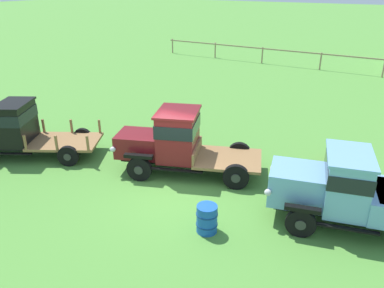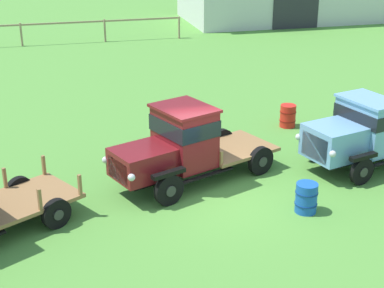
{
  "view_description": "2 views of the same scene",
  "coord_description": "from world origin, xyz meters",
  "px_view_note": "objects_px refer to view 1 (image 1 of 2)",
  "views": [
    {
      "loc": [
        6.15,
        -8.85,
        6.43
      ],
      "look_at": [
        -0.33,
        1.76,
        1.0
      ],
      "focal_mm": 35.0,
      "sensor_mm": 36.0,
      "label": 1
    },
    {
      "loc": [
        -4.45,
        -13.92,
        7.56
      ],
      "look_at": [
        -0.33,
        1.76,
        1.0
      ],
      "focal_mm": 55.0,
      "sensor_mm": 36.0,
      "label": 2
    }
  ],
  "objects_px": {
    "vintage_truck_foreground_near": "(16,129)",
    "vintage_truck_midrow_center": "(361,191)",
    "oil_drum_near_fence": "(337,154)",
    "vintage_truck_second_in_line": "(174,140)",
    "oil_drum_beside_row": "(207,219)"
  },
  "relations": [
    {
      "from": "vintage_truck_foreground_near",
      "to": "vintage_truck_midrow_center",
      "type": "bearing_deg",
      "value": 9.2
    },
    {
      "from": "vintage_truck_foreground_near",
      "to": "vintage_truck_midrow_center",
      "type": "xyz_separation_m",
      "value": [
        12.34,
        2.0,
        -0.0
      ]
    },
    {
      "from": "vintage_truck_midrow_center",
      "to": "oil_drum_beside_row",
      "type": "bearing_deg",
      "value": -144.39
    },
    {
      "from": "vintage_truck_foreground_near",
      "to": "vintage_truck_second_in_line",
      "type": "height_order",
      "value": "vintage_truck_second_in_line"
    },
    {
      "from": "vintage_truck_second_in_line",
      "to": "oil_drum_near_fence",
      "type": "height_order",
      "value": "vintage_truck_second_in_line"
    },
    {
      "from": "vintage_truck_second_in_line",
      "to": "oil_drum_beside_row",
      "type": "xyz_separation_m",
      "value": [
        2.8,
        -2.57,
        -0.8
      ]
    },
    {
      "from": "oil_drum_near_fence",
      "to": "vintage_truck_second_in_line",
      "type": "bearing_deg",
      "value": -143.71
    },
    {
      "from": "vintage_truck_second_in_line",
      "to": "vintage_truck_midrow_center",
      "type": "bearing_deg",
      "value": -0.82
    },
    {
      "from": "vintage_truck_midrow_center",
      "to": "vintage_truck_foreground_near",
      "type": "bearing_deg",
      "value": -170.8
    },
    {
      "from": "vintage_truck_midrow_center",
      "to": "vintage_truck_second_in_line",
      "type": "bearing_deg",
      "value": 179.18
    },
    {
      "from": "vintage_truck_midrow_center",
      "to": "oil_drum_beside_row",
      "type": "height_order",
      "value": "vintage_truck_midrow_center"
    },
    {
      "from": "vintage_truck_foreground_near",
      "to": "oil_drum_near_fence",
      "type": "relative_size",
      "value": 6.34
    },
    {
      "from": "vintage_truck_second_in_line",
      "to": "oil_drum_near_fence",
      "type": "relative_size",
      "value": 6.63
    },
    {
      "from": "oil_drum_near_fence",
      "to": "vintage_truck_midrow_center",
      "type": "bearing_deg",
      "value": -70.47
    },
    {
      "from": "oil_drum_near_fence",
      "to": "vintage_truck_foreground_near",
      "type": "bearing_deg",
      "value": -152.56
    }
  ]
}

